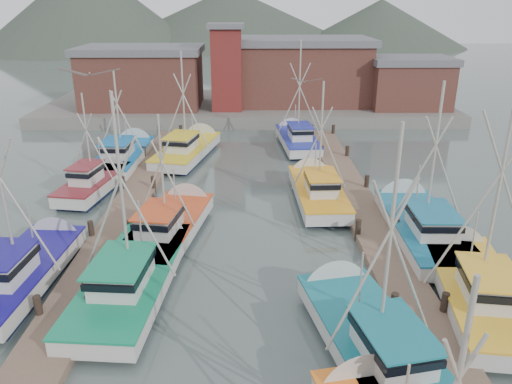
{
  "coord_description": "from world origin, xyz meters",
  "views": [
    {
      "loc": [
        0.33,
        -18.67,
        11.97
      ],
      "look_at": [
        0.63,
        5.47,
        2.6
      ],
      "focal_mm": 35.0,
      "sensor_mm": 36.0,
      "label": 1
    }
  ],
  "objects_px": {
    "lookout_tower": "(227,67)",
    "boat_8": "(171,225)",
    "boat_4": "(136,272)",
    "boat_12": "(189,149)"
  },
  "relations": [
    {
      "from": "lookout_tower",
      "to": "boat_8",
      "type": "height_order",
      "value": "lookout_tower"
    },
    {
      "from": "lookout_tower",
      "to": "boat_4",
      "type": "relative_size",
      "value": 0.82
    },
    {
      "from": "boat_4",
      "to": "boat_12",
      "type": "distance_m",
      "value": 19.51
    },
    {
      "from": "boat_4",
      "to": "boat_8",
      "type": "height_order",
      "value": "boat_4"
    },
    {
      "from": "boat_8",
      "to": "boat_12",
      "type": "height_order",
      "value": "boat_12"
    },
    {
      "from": "boat_4",
      "to": "boat_12",
      "type": "bearing_deg",
      "value": 94.36
    },
    {
      "from": "lookout_tower",
      "to": "boat_8",
      "type": "distance_m",
      "value": 27.94
    },
    {
      "from": "boat_12",
      "to": "lookout_tower",
      "type": "bearing_deg",
      "value": 90.55
    },
    {
      "from": "boat_8",
      "to": "boat_12",
      "type": "bearing_deg",
      "value": 102.26
    },
    {
      "from": "boat_4",
      "to": "boat_8",
      "type": "distance_m",
      "value": 4.94
    }
  ]
}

